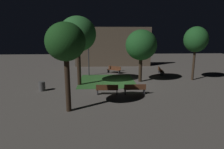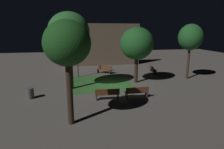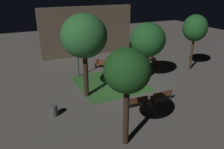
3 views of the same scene
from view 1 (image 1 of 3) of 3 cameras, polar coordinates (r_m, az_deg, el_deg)
The scene contains 13 objects.
ground_plane at distance 18.97m, azimuth 1.68°, elevation -2.84°, with size 60.00×60.00×0.00m, color #56514C.
grass_lawn at distance 20.22m, azimuth -1.56°, elevation -1.89°, with size 5.84×6.20×0.01m, color #2D6028.
bench_lawn_edge at distance 15.46m, azimuth -1.47°, elevation -4.44°, with size 1.82×0.58×0.88m.
bench_near_trees at distance 15.69m, azimuth 6.91°, elevation -4.27°, with size 1.81×0.50×0.88m.
bench_by_lamp at distance 24.16m, azimuth 0.65°, elevation 1.56°, with size 1.76×1.40×0.88m.
bench_front_right at distance 24.22m, azimuth 14.41°, elevation 1.21°, with size 0.74×1.85×0.88m.
tree_left_canopy at distance 19.56m, azimuth 8.81°, elevation 8.75°, with size 3.17×3.17×5.37m.
tree_lawn_side at distance 18.32m, azimuth -10.33°, elevation 11.84°, with size 3.45×3.45×6.56m.
tree_right_canopy at distance 21.90m, azimuth 24.03°, elevation 9.60°, with size 2.46×2.46×5.69m.
tree_near_wall at distance 11.82m, azimuth -13.88°, elevation 9.25°, with size 2.42×2.42×5.61m.
lamp_post_plaza_west at distance 22.52m, azimuth -7.18°, elevation 8.18°, with size 0.36×0.36×5.07m.
trash_bin at distance 17.65m, azimuth -20.45°, elevation -3.36°, with size 0.56×0.56×0.82m, color #4C4C4C.
building_wall_backdrop at distance 29.31m, azimuth 0.33°, elevation 8.34°, with size 11.69×0.80×5.98m, color brown.
Camera 1 is at (-1.57, -18.27, 4.85)m, focal length 30.20 mm.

